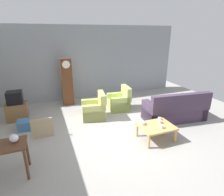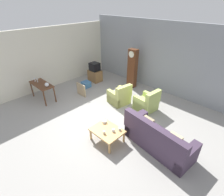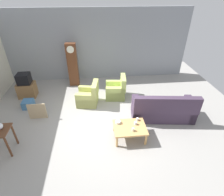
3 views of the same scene
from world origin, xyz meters
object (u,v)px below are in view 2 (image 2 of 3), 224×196
(coffee_table_wood, at_px, (107,131))
(wine_glass_tall, at_px, (35,78))
(grandfather_clock, at_px, (132,69))
(bowl_white_stacked, at_px, (104,121))
(tv_stand_cabinet, at_px, (95,76))
(armchair_olive_near, at_px, (120,97))
(tv_crt, at_px, (95,67))
(glass_dome_cloche, at_px, (47,85))
(armchair_olive_far, at_px, (147,103))
(cup_white_porcelain, at_px, (120,129))
(framed_picture_leaning, at_px, (81,90))
(couch_floral, at_px, (157,139))
(storage_box_blue, at_px, (86,84))
(cup_blue_rimmed, at_px, (113,130))
(console_table_dark, at_px, (42,86))
(cup_cream_tall, at_px, (104,132))

(coffee_table_wood, relative_size, wine_glass_tall, 4.99)
(grandfather_clock, distance_m, bowl_white_stacked, 3.82)
(tv_stand_cabinet, bearing_deg, armchair_olive_near, -17.68)
(tv_crt, distance_m, glass_dome_cloche, 2.89)
(armchair_olive_far, distance_m, bowl_white_stacked, 2.18)
(bowl_white_stacked, bearing_deg, armchair_olive_far, 84.28)
(cup_white_porcelain, bearing_deg, framed_picture_leaning, 163.56)
(bowl_white_stacked, bearing_deg, tv_stand_cabinet, 143.23)
(couch_floral, bearing_deg, bowl_white_stacked, -159.57)
(coffee_table_wood, relative_size, storage_box_blue, 2.37)
(couch_floral, bearing_deg, tv_crt, 158.84)
(glass_dome_cloche, xyz_separation_m, cup_blue_rimmed, (3.69, 0.19, -0.38))
(coffee_table_wood, distance_m, cup_blue_rimmed, 0.23)
(storage_box_blue, bearing_deg, tv_stand_cabinet, 106.42)
(framed_picture_leaning, bearing_deg, cup_white_porcelain, -16.44)
(glass_dome_cloche, bearing_deg, couch_floral, 10.69)
(glass_dome_cloche, bearing_deg, framed_picture_leaning, 69.18)
(couch_floral, xyz_separation_m, cup_blue_rimmed, (-1.12, -0.72, 0.12))
(coffee_table_wood, xyz_separation_m, cup_white_porcelain, (0.28, 0.27, 0.10))
(coffee_table_wood, relative_size, glass_dome_cloche, 5.46)
(grandfather_clock, bearing_deg, bowl_white_stacked, -65.27)
(console_table_dark, distance_m, framed_picture_leaning, 1.71)
(cup_white_porcelain, distance_m, cup_blue_rimmed, 0.21)
(armchair_olive_near, bearing_deg, tv_stand_cabinet, 162.32)
(grandfather_clock, distance_m, glass_dome_cloche, 4.07)
(glass_dome_cloche, bearing_deg, console_table_dark, -172.91)
(framed_picture_leaning, xyz_separation_m, storage_box_blue, (-0.54, 0.70, -0.14))
(wine_glass_tall, bearing_deg, tv_stand_cabinet, 78.49)
(armchair_olive_near, bearing_deg, couch_floral, -24.48)
(bowl_white_stacked, bearing_deg, cup_blue_rimmed, -12.00)
(storage_box_blue, bearing_deg, glass_dome_cloche, -89.16)
(tv_crt, relative_size, cup_blue_rimmed, 5.41)
(cup_cream_tall, bearing_deg, armchair_olive_near, 121.15)
(coffee_table_wood, height_order, tv_crt, tv_crt)
(tv_crt, xyz_separation_m, cup_cream_tall, (3.84, -2.96, -0.34))
(cup_blue_rimmed, relative_size, bowl_white_stacked, 0.57)
(coffee_table_wood, bearing_deg, cup_cream_tall, -72.54)
(framed_picture_leaning, xyz_separation_m, cup_blue_rimmed, (3.18, -1.15, 0.18))
(coffee_table_wood, distance_m, cup_white_porcelain, 0.41)
(tv_stand_cabinet, bearing_deg, cup_cream_tall, -37.62)
(console_table_dark, relative_size, cup_cream_tall, 13.22)
(couch_floral, distance_m, coffee_table_wood, 1.54)
(cup_white_porcelain, height_order, cup_cream_tall, cup_cream_tall)
(tv_stand_cabinet, height_order, cup_blue_rimmed, tv_stand_cabinet)
(tv_stand_cabinet, height_order, wine_glass_tall, wine_glass_tall)
(tv_stand_cabinet, relative_size, cup_blue_rimmed, 7.66)
(cup_cream_tall, bearing_deg, armchair_olive_far, 93.81)
(couch_floral, relative_size, storage_box_blue, 5.41)
(armchair_olive_far, bearing_deg, storage_box_blue, -172.93)
(armchair_olive_far, bearing_deg, glass_dome_cloche, -144.04)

